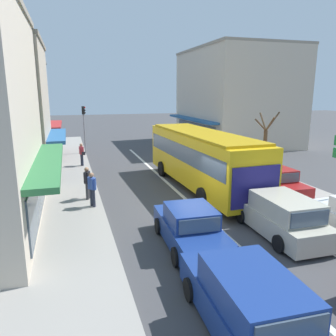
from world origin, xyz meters
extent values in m
plane|color=#3F3F42|center=(0.00, 0.00, 0.00)|extent=(140.00, 140.00, 0.00)
cube|color=silver|center=(0.00, 4.00, 0.00)|extent=(0.20, 28.00, 0.01)
cube|color=gray|center=(-6.80, 6.00, 0.07)|extent=(5.20, 44.00, 0.14)
cube|color=gray|center=(6.20, 6.00, 0.06)|extent=(2.80, 44.00, 0.12)
cube|color=#2D703D|center=(-6.42, 0.74, 2.70)|extent=(1.10, 8.29, 0.20)
cube|color=#425160|center=(-6.84, 0.74, 1.40)|extent=(0.06, 7.21, 1.80)
cube|color=#23568E|center=(-6.27, 9.01, 2.70)|extent=(1.10, 6.50, 0.20)
cube|color=#425160|center=(-6.69, 9.01, 1.40)|extent=(0.06, 5.65, 1.80)
cube|color=#84939E|center=(-10.20, 16.51, 3.89)|extent=(6.23, 7.32, 7.78)
cube|color=maroon|center=(-6.63, 16.51, 2.70)|extent=(1.10, 6.73, 0.20)
cube|color=#425160|center=(-7.05, 16.51, 1.40)|extent=(0.06, 5.85, 1.80)
cube|color=slate|center=(-10.20, 16.51, 7.90)|extent=(6.39, 7.32, 0.24)
cube|color=beige|center=(11.50, 18.94, 4.73)|extent=(8.99, 12.43, 9.47)
cube|color=#23568E|center=(6.55, 18.94, 2.70)|extent=(1.10, 11.44, 0.20)
cube|color=#425160|center=(6.97, 18.94, 1.40)|extent=(0.06, 9.95, 1.80)
cube|color=gray|center=(11.50, 18.94, 9.59)|extent=(9.15, 12.43, 0.24)
cube|color=yellow|center=(1.50, 4.15, 1.76)|extent=(2.87, 10.88, 2.70)
cube|color=#425160|center=(1.50, 4.15, 2.16)|extent=(2.90, 10.45, 0.90)
cube|color=navy|center=(1.69, -1.27, 1.56)|extent=(2.25, 0.14, 1.76)
cube|color=#AF890F|center=(1.50, 4.15, 3.17)|extent=(2.72, 10.01, 0.12)
cylinder|color=black|center=(0.14, 7.46, 0.48)|extent=(0.29, 0.97, 0.96)
cylinder|color=black|center=(2.64, 7.54, 0.48)|extent=(0.29, 0.97, 0.96)
cylinder|color=black|center=(0.36, 1.14, 0.48)|extent=(0.29, 0.97, 0.96)
cylinder|color=black|center=(2.86, 1.23, 0.48)|extent=(0.29, 0.97, 0.96)
cube|color=navy|center=(-1.94, -6.83, 0.52)|extent=(1.95, 4.57, 0.76)
cube|color=navy|center=(-1.95, -7.17, 1.24)|extent=(1.75, 2.67, 0.68)
cube|color=#425160|center=(-1.90, -5.86, 1.24)|extent=(1.51, 0.12, 0.58)
cube|color=#425160|center=(-2.01, -8.49, 1.24)|extent=(1.48, 0.12, 0.54)
cylinder|color=black|center=(-2.76, -5.44, 0.31)|extent=(0.21, 0.63, 0.62)
cylinder|color=black|center=(-1.00, -5.51, 0.31)|extent=(0.21, 0.63, 0.62)
cube|color=#B7B29E|center=(2.01, -2.50, 0.52)|extent=(1.85, 4.53, 0.76)
cube|color=#B7B29E|center=(2.00, -2.85, 1.24)|extent=(1.69, 2.63, 0.68)
cube|color=#425160|center=(2.03, -1.53, 1.24)|extent=(1.51, 0.09, 0.58)
cube|color=#425160|center=(1.98, -4.17, 1.24)|extent=(1.48, 0.09, 0.54)
cylinder|color=black|center=(1.16, -1.13, 0.31)|extent=(0.19, 0.62, 0.62)
cylinder|color=black|center=(2.92, -1.17, 0.31)|extent=(0.19, 0.62, 0.62)
cylinder|color=black|center=(1.11, -3.83, 0.31)|extent=(0.19, 0.62, 0.62)
cylinder|color=black|center=(2.87, -3.87, 0.31)|extent=(0.19, 0.62, 0.62)
cube|color=navy|center=(-1.64, -2.45, 0.51)|extent=(1.91, 4.27, 0.72)
cube|color=navy|center=(-1.64, -2.55, 1.17)|extent=(1.64, 1.87, 0.60)
cube|color=#425160|center=(-1.60, -1.63, 1.17)|extent=(1.44, 0.12, 0.51)
cube|color=#425160|center=(-1.69, -3.47, 1.17)|extent=(1.41, 0.12, 0.48)
cylinder|color=black|center=(-2.44, -1.15, 0.31)|extent=(0.21, 0.63, 0.62)
cylinder|color=black|center=(-0.72, -1.23, 0.31)|extent=(0.21, 0.63, 0.62)
cylinder|color=black|center=(-2.56, -3.67, 0.31)|extent=(0.21, 0.63, 0.62)
cylinder|color=black|center=(-0.84, -3.75, 0.31)|extent=(0.21, 0.63, 0.62)
cylinder|color=black|center=(3.87, -2.38, 0.31)|extent=(0.20, 0.62, 0.62)
cube|color=maroon|center=(4.80, 1.85, 0.51)|extent=(1.77, 4.22, 0.72)
cube|color=maroon|center=(4.79, 1.75, 1.17)|extent=(1.58, 1.82, 0.60)
cube|color=#425160|center=(4.80, 2.67, 1.17)|extent=(1.44, 0.08, 0.51)
cube|color=#425160|center=(4.78, 0.83, 1.17)|extent=(1.40, 0.08, 0.48)
cylinder|color=black|center=(3.95, 3.12, 0.31)|extent=(0.19, 0.62, 0.62)
cylinder|color=black|center=(5.67, 3.10, 0.31)|extent=(0.19, 0.62, 0.62)
cylinder|color=black|center=(3.92, 0.60, 0.31)|extent=(0.19, 0.62, 0.62)
cylinder|color=black|center=(5.64, 0.58, 0.31)|extent=(0.19, 0.62, 0.62)
cylinder|color=gray|center=(-4.22, 16.70, 2.10)|extent=(0.12, 0.12, 4.20)
cube|color=black|center=(-4.22, 16.70, 3.85)|extent=(0.24, 0.24, 0.68)
sphere|color=red|center=(-4.08, 16.70, 4.08)|extent=(0.13, 0.13, 0.13)
sphere|color=black|center=(-4.08, 16.70, 3.86)|extent=(0.13, 0.13, 0.13)
sphere|color=black|center=(-4.08, 16.70, 3.64)|extent=(0.13, 0.13, 0.13)
cylinder|color=brown|center=(6.36, 5.30, 1.51)|extent=(0.24, 0.24, 3.01)
cylinder|color=brown|center=(6.36, 5.69, 3.54)|extent=(0.10, 0.86, 1.11)
cylinder|color=brown|center=(6.81, 5.30, 3.57)|extent=(0.97, 0.10, 1.19)
cylinder|color=brown|center=(6.36, 4.91, 3.45)|extent=(0.10, 0.87, 0.95)
cylinder|color=brown|center=(5.96, 5.30, 3.38)|extent=(0.87, 0.10, 0.80)
cylinder|color=#232838|center=(-4.77, 11.61, 0.56)|extent=(0.14, 0.14, 0.84)
cylinder|color=#232838|center=(-4.71, 11.44, 0.56)|extent=(0.14, 0.14, 0.84)
cube|color=#A82D38|center=(-4.74, 11.53, 1.26)|extent=(0.33, 0.41, 0.56)
sphere|color=#9E7051|center=(-4.74, 11.53, 1.66)|extent=(0.22, 0.22, 0.22)
cylinder|color=#A82D38|center=(-4.82, 11.75, 1.26)|extent=(0.09, 0.09, 0.54)
cylinder|color=#A82D38|center=(-4.66, 11.30, 1.26)|extent=(0.09, 0.09, 0.54)
cube|color=black|center=(-4.61, 11.24, 1.08)|extent=(0.26, 0.18, 0.22)
cylinder|color=#232838|center=(-4.61, 2.27, 0.56)|extent=(0.14, 0.14, 0.84)
cylinder|color=#232838|center=(-4.71, 2.42, 0.56)|extent=(0.14, 0.14, 0.84)
cube|color=#3351A8|center=(-4.66, 2.34, 1.26)|extent=(0.38, 0.42, 0.56)
sphere|color=#9E7051|center=(-4.66, 2.34, 1.66)|extent=(0.22, 0.22, 0.22)
cylinder|color=#3351A8|center=(-4.54, 2.14, 1.26)|extent=(0.09, 0.09, 0.54)
cylinder|color=#3351A8|center=(-4.79, 2.55, 1.26)|extent=(0.09, 0.09, 0.54)
cylinder|color=#333338|center=(-4.84, 3.46, 0.56)|extent=(0.14, 0.14, 0.84)
cylinder|color=#333338|center=(-4.78, 3.63, 0.56)|extent=(0.14, 0.14, 0.84)
cube|color=black|center=(-4.81, 3.55, 1.26)|extent=(0.34, 0.42, 0.56)
sphere|color=#9E7051|center=(-4.81, 3.55, 1.66)|extent=(0.22, 0.22, 0.22)
cylinder|color=black|center=(-4.90, 3.32, 1.26)|extent=(0.09, 0.09, 0.54)
cylinder|color=black|center=(-4.72, 3.77, 1.26)|extent=(0.09, 0.09, 0.54)
cube|color=brown|center=(-4.71, 3.84, 1.08)|extent=(0.26, 0.18, 0.22)
camera|label=1|loc=(-5.53, -12.58, 5.36)|focal=35.00mm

